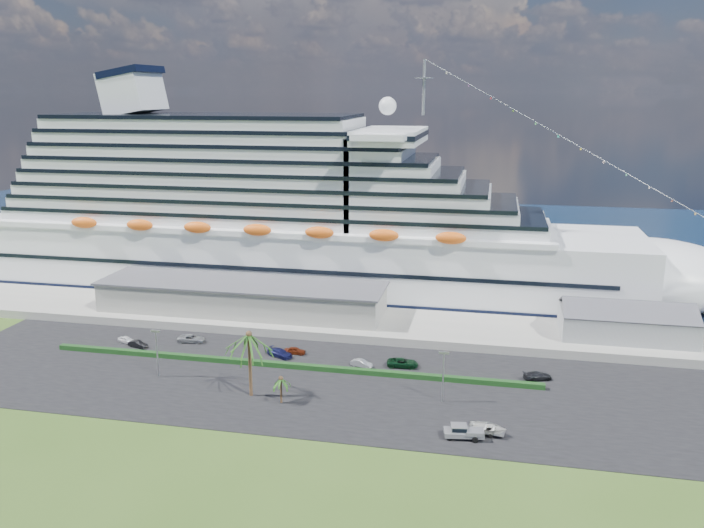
% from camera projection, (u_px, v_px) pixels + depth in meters
% --- Properties ---
extents(ground, '(420.00, 420.00, 0.00)m').
position_uv_depth(ground, '(305.00, 413.00, 103.38)').
color(ground, '#34501A').
rests_on(ground, ground).
extents(asphalt_lot, '(140.00, 38.00, 0.12)m').
position_uv_depth(asphalt_lot, '(323.00, 383.00, 113.81)').
color(asphalt_lot, black).
rests_on(asphalt_lot, ground).
extents(wharf, '(240.00, 20.00, 1.80)m').
position_uv_depth(wharf, '(357.00, 323.00, 141.13)').
color(wharf, gray).
rests_on(wharf, ground).
extents(water, '(420.00, 160.00, 0.02)m').
position_uv_depth(water, '(411.00, 238.00, 226.78)').
color(water, '#0A1D31').
rests_on(water, ground).
extents(cruise_ship, '(191.00, 38.00, 54.00)m').
position_uv_depth(cruise_ship, '(289.00, 222.00, 164.34)').
color(cruise_ship, silver).
rests_on(cruise_ship, ground).
extents(terminal_building, '(61.00, 15.00, 6.30)m').
position_uv_depth(terminal_building, '(242.00, 296.00, 145.09)').
color(terminal_building, gray).
rests_on(terminal_building, wharf).
extents(port_shed, '(24.00, 12.31, 7.37)m').
position_uv_depth(port_shed, '(626.00, 323.00, 129.95)').
color(port_shed, gray).
rests_on(port_shed, wharf).
extents(hedge, '(88.00, 1.10, 0.90)m').
position_uv_depth(hedge, '(286.00, 365.00, 120.02)').
color(hedge, black).
rests_on(hedge, asphalt_lot).
extents(lamp_post_left, '(1.60, 0.35, 8.27)m').
position_uv_depth(lamp_post_left, '(157.00, 347.00, 115.23)').
color(lamp_post_left, gray).
rests_on(lamp_post_left, asphalt_lot).
extents(lamp_post_right, '(1.60, 0.35, 8.27)m').
position_uv_depth(lamp_post_right, '(443.00, 370.00, 105.70)').
color(lamp_post_right, gray).
rests_on(lamp_post_right, asphalt_lot).
extents(palm_tall, '(8.82, 8.82, 11.13)m').
position_uv_depth(palm_tall, '(249.00, 342.00, 106.92)').
color(palm_tall, '#47301E').
rests_on(palm_tall, ground).
extents(palm_short, '(3.53, 3.53, 4.56)m').
position_uv_depth(palm_short, '(281.00, 381.00, 105.75)').
color(palm_short, '#47301E').
rests_on(palm_short, ground).
extents(parked_car_0, '(3.97, 2.53, 1.26)m').
position_uv_depth(parked_car_0, '(127.00, 340.00, 131.79)').
color(parked_car_0, white).
rests_on(parked_car_0, asphalt_lot).
extents(parked_car_1, '(4.10, 2.31, 1.28)m').
position_uv_depth(parked_car_1, '(138.00, 344.00, 129.55)').
color(parked_car_1, black).
rests_on(parked_car_1, asphalt_lot).
extents(parked_car_2, '(5.39, 2.92, 1.44)m').
position_uv_depth(parked_car_2, '(191.00, 339.00, 132.19)').
color(parked_car_2, gray).
rests_on(parked_car_2, asphalt_lot).
extents(parked_car_3, '(5.46, 3.95, 1.47)m').
position_uv_depth(parked_car_3, '(280.00, 353.00, 124.90)').
color(parked_car_3, '#141646').
rests_on(parked_car_3, asphalt_lot).
extents(parked_car_4, '(3.91, 1.67, 1.32)m').
position_uv_depth(parked_car_4, '(295.00, 351.00, 126.19)').
color(parked_car_4, '#621F0D').
rests_on(parked_car_4, asphalt_lot).
extents(parked_car_5, '(4.11, 2.50, 1.28)m').
position_uv_depth(parked_car_5, '(362.00, 363.00, 120.28)').
color(parked_car_5, '#97999E').
rests_on(parked_car_5, asphalt_lot).
extents(parked_car_6, '(5.68, 2.93, 1.53)m').
position_uv_depth(parked_car_6, '(403.00, 363.00, 120.27)').
color(parked_car_6, black).
rests_on(parked_car_6, asphalt_lot).
extents(parked_car_7, '(5.20, 3.53, 1.40)m').
position_uv_depth(parked_car_7, '(538.00, 376.00, 114.93)').
color(parked_car_7, black).
rests_on(parked_car_7, asphalt_lot).
extents(pickup_truck, '(5.77, 2.81, 1.95)m').
position_uv_depth(pickup_truck, '(463.00, 431.00, 95.34)').
color(pickup_truck, black).
rests_on(pickup_truck, asphalt_lot).
extents(boat_trailer, '(6.11, 4.42, 1.70)m').
position_uv_depth(boat_trailer, '(488.00, 428.00, 96.26)').
color(boat_trailer, gray).
rests_on(boat_trailer, asphalt_lot).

